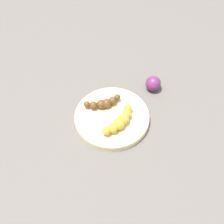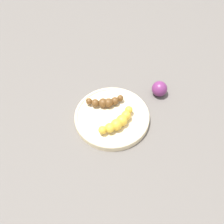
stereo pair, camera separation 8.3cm
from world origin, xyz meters
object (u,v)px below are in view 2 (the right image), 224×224
(fruit_bowl, at_px, (112,117))
(banana_overripe, at_px, (105,102))
(banana_spotted, at_px, (118,122))
(plum_purple, at_px, (159,89))

(fruit_bowl, height_order, banana_overripe, banana_overripe)
(banana_spotted, height_order, plum_purple, banana_spotted)
(banana_spotted, relative_size, banana_overripe, 1.21)
(banana_spotted, bearing_deg, fruit_bowl, 164.99)
(plum_purple, bearing_deg, banana_spotted, -80.36)
(banana_overripe, xyz_separation_m, plum_purple, (0.05, 0.18, -0.01))
(banana_spotted, height_order, banana_overripe, banana_spotted)
(fruit_bowl, relative_size, banana_overripe, 2.15)
(banana_spotted, relative_size, plum_purple, 2.55)
(banana_overripe, height_order, plum_purple, plum_purple)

